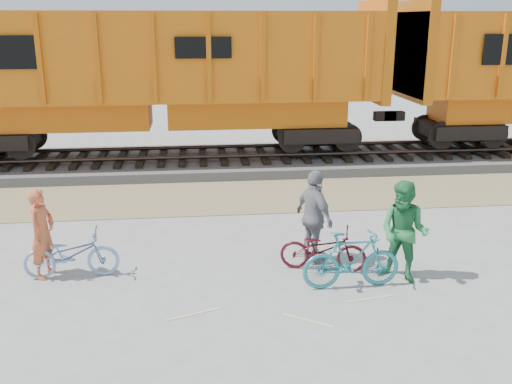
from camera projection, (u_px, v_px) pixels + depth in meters
ground at (250, 289)px, 10.15m from camera, size 120.00×120.00×0.00m
gravel_strip at (230, 197)px, 15.38m from camera, size 120.00×3.00×0.02m
ballast_bed at (223, 161)px, 18.67m from camera, size 120.00×4.00×0.30m
track at (223, 152)px, 18.57m from camera, size 120.00×2.60×0.24m
hopper_car_center at (157, 73)px, 17.63m from camera, size 14.00×3.13×4.65m
bicycle_blue at (71, 254)px, 10.50m from camera, size 1.76×0.69×0.91m
bicycle_teal at (352, 260)px, 10.07m from camera, size 1.78×0.55×1.06m
bicycle_maroon at (323, 249)px, 10.81m from camera, size 1.73×1.00×0.86m
person_solo at (42, 233)px, 10.43m from camera, size 0.58×0.72×1.71m
person_man at (404, 232)px, 10.25m from camera, size 1.16×1.13×1.88m
person_woman at (314, 217)px, 11.03m from camera, size 0.85×1.18×1.87m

